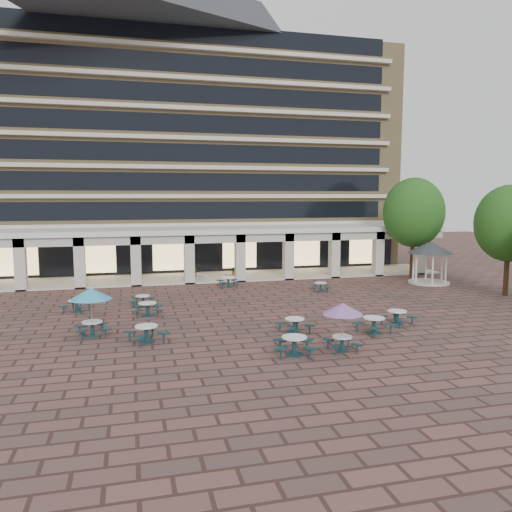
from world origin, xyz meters
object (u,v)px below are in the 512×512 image
at_px(picnic_table_0, 146,332).
at_px(planter_right, 235,274).
at_px(picnic_table_1, 295,324).
at_px(picnic_table_2, 294,344).
at_px(planter_left, 195,276).
at_px(gazebo, 430,252).

height_order(picnic_table_0, planter_right, planter_right).
relative_size(picnic_table_1, picnic_table_2, 0.91).
distance_m(planter_left, planter_right, 3.39).
relative_size(gazebo, planter_left, 2.44).
distance_m(picnic_table_2, planter_right, 20.25).
relative_size(picnic_table_0, picnic_table_2, 1.04).
distance_m(gazebo, planter_left, 19.37).
bearing_deg(picnic_table_1, planter_right, 72.55).
distance_m(picnic_table_2, planter_left, 20.29).
xyz_separation_m(picnic_table_2, planter_right, (1.47, 20.20, 0.03)).
bearing_deg(gazebo, picnic_table_1, -143.33).
xyz_separation_m(gazebo, planter_right, (-15.16, 5.20, -2.03)).
xyz_separation_m(picnic_table_1, gazebo, (15.43, 11.49, 2.12)).
distance_m(picnic_table_1, planter_right, 16.69).
bearing_deg(gazebo, planter_right, 161.08).
xyz_separation_m(picnic_table_1, planter_left, (-3.11, 16.69, 0.06)).
bearing_deg(planter_left, picnic_table_1, -79.43).
xyz_separation_m(picnic_table_2, gazebo, (16.62, 15.00, 2.06)).
height_order(picnic_table_0, gazebo, gazebo).
relative_size(picnic_table_2, planter_right, 1.47).
height_order(picnic_table_2, gazebo, gazebo).
bearing_deg(planter_right, gazebo, -18.92).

